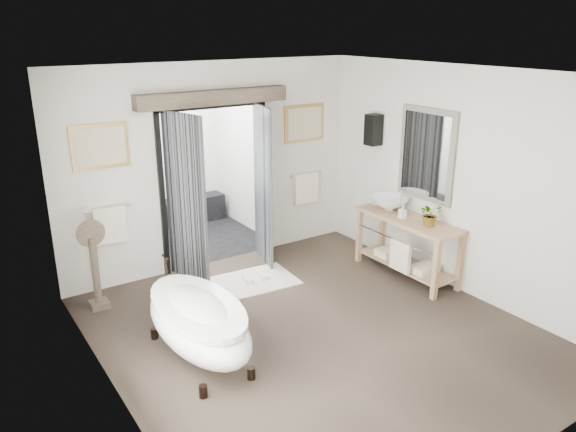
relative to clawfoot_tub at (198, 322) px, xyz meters
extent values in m
plane|color=#473A2E|center=(1.33, -0.29, -0.43)|extent=(5.00, 5.00, 0.00)
cube|color=silver|center=(1.33, -2.79, 1.02)|extent=(4.50, 0.02, 2.90)
cube|color=silver|center=(-0.92, -0.29, 1.02)|extent=(0.02, 5.00, 2.90)
cube|color=silver|center=(3.58, -0.29, 1.02)|extent=(0.02, 5.00, 2.90)
cube|color=silver|center=(-0.19, 2.21, 1.02)|extent=(1.45, 0.02, 2.90)
cube|color=silver|center=(2.86, 2.21, 1.02)|extent=(1.45, 0.02, 2.90)
cube|color=silver|center=(1.33, 2.21, 2.17)|extent=(1.60, 0.02, 0.60)
cube|color=silver|center=(1.33, -0.29, 2.47)|extent=(4.50, 5.00, 0.02)
cube|color=silver|center=(-0.87, -0.89, 0.92)|extent=(0.02, 2.20, 2.70)
cube|color=gray|center=(3.56, 0.29, 1.27)|extent=(0.05, 0.95, 1.25)
cube|color=silver|center=(3.53, 0.29, 1.27)|extent=(0.01, 0.80, 1.10)
cube|color=black|center=(3.46, 1.26, 1.47)|extent=(0.20, 0.20, 0.45)
sphere|color=#FFCC8C|center=(3.46, 1.26, 1.47)|extent=(0.10, 0.10, 0.10)
cube|color=black|center=(1.33, 3.21, -0.42)|extent=(2.20, 2.00, 0.01)
cube|color=silver|center=(1.33, 3.21, 2.07)|extent=(2.20, 2.00, 0.02)
cube|color=white|center=(1.33, 4.21, 0.82)|extent=(2.20, 0.02, 2.50)
cube|color=white|center=(0.23, 3.21, 0.82)|extent=(0.02, 2.00, 2.50)
cube|color=white|center=(2.43, 3.21, 0.82)|extent=(0.02, 2.00, 2.50)
cube|color=black|center=(1.33, 4.03, -0.20)|extent=(2.00, 0.35, 0.45)
cylinder|color=silver|center=(0.93, 4.18, 1.17)|extent=(0.40, 0.03, 0.40)
cylinder|color=silver|center=(1.73, 4.18, 1.17)|extent=(0.40, 0.03, 0.40)
cube|color=black|center=(0.53, 2.21, 0.72)|extent=(0.07, 0.10, 2.30)
cube|color=black|center=(2.13, 2.21, 0.72)|extent=(0.07, 0.10, 2.30)
cube|color=black|center=(1.33, 2.21, 1.87)|extent=(1.67, 0.10, 0.07)
cube|color=black|center=(0.73, 1.86, 0.72)|extent=(0.24, 0.78, 2.30)
cube|color=black|center=(1.93, 1.86, 0.72)|extent=(0.24, 0.78, 2.30)
cube|color=brown|center=(1.33, 2.11, 1.99)|extent=(2.20, 0.20, 0.20)
cube|color=tan|center=(-0.22, 2.19, 1.49)|extent=(0.72, 0.03, 0.57)
cube|color=beige|center=(-0.22, 2.17, 1.49)|extent=(0.62, 0.01, 0.47)
cube|color=tan|center=(2.88, 2.19, 1.49)|extent=(0.72, 0.03, 0.57)
cube|color=beige|center=(2.88, 2.17, 1.49)|extent=(0.62, 0.01, 0.47)
cylinder|color=silver|center=(-0.22, 2.15, 0.69)|extent=(0.60, 0.02, 0.02)
cube|color=#F6EACB|center=(-0.22, 2.13, 0.47)|extent=(0.42, 0.08, 0.48)
cylinder|color=silver|center=(2.88, 2.15, 0.69)|extent=(0.60, 0.02, 0.02)
cube|color=#F6EACB|center=(2.88, 2.13, 0.47)|extent=(0.42, 0.08, 0.48)
cylinder|color=black|center=(-0.26, -0.63, -0.36)|extent=(0.08, 0.08, 0.13)
cylinder|color=black|center=(0.26, -0.63, -0.36)|extent=(0.08, 0.08, 0.13)
cylinder|color=black|center=(-0.26, 0.63, -0.36)|extent=(0.08, 0.08, 0.13)
cylinder|color=black|center=(0.26, 0.63, -0.36)|extent=(0.08, 0.08, 0.13)
ellipsoid|color=white|center=(0.00, 0.00, -0.02)|extent=(0.80, 1.79, 0.57)
cylinder|color=black|center=(0.00, 0.82, 0.33)|extent=(0.03, 0.03, 0.23)
cube|color=#A57D51|center=(3.08, -0.45, 0.00)|extent=(0.07, 0.07, 0.85)
cube|color=#A57D51|center=(3.54, -0.45, 0.00)|extent=(0.07, 0.07, 0.85)
cube|color=#A57D51|center=(3.08, 1.03, 0.00)|extent=(0.07, 0.07, 0.85)
cube|color=#A57D51|center=(3.54, 1.03, 0.00)|extent=(0.07, 0.07, 0.85)
cube|color=#A57D51|center=(3.31, 0.29, 0.40)|extent=(0.55, 1.60, 0.05)
cube|color=#A57D51|center=(3.31, 0.29, -0.27)|extent=(0.45, 1.50, 0.03)
cylinder|color=silver|center=(3.04, 0.29, 0.17)|extent=(0.02, 1.40, 0.02)
cube|color=#F6EACB|center=(3.04, 0.14, -0.03)|extent=(0.06, 0.34, 0.42)
cube|color=#F6EACB|center=(3.31, -0.06, -0.20)|extent=(0.35, 0.25, 0.10)
cube|color=#F6EACB|center=(3.31, 0.64, -0.20)|extent=(0.35, 0.25, 0.10)
cube|color=brown|center=(-0.57, 1.72, -0.39)|extent=(0.22, 0.22, 0.08)
cylinder|color=brown|center=(-0.57, 1.72, 0.08)|extent=(0.09, 0.09, 0.86)
cylinder|color=silver|center=(-0.57, 1.74, 0.56)|extent=(0.30, 0.02, 0.30)
cylinder|color=brown|center=(-0.57, 1.72, 0.56)|extent=(0.34, 0.02, 0.34)
cube|color=silver|center=(1.38, 1.29, -0.42)|extent=(1.26, 0.89, 0.01)
cube|color=silver|center=(1.35, 1.33, -0.39)|extent=(0.16, 0.28, 0.05)
cube|color=silver|center=(1.59, 1.33, -0.39)|extent=(0.16, 0.28, 0.05)
imported|color=white|center=(3.32, 0.70, 0.52)|extent=(0.64, 0.64, 0.19)
imported|color=gray|center=(3.31, -0.08, 0.58)|extent=(0.35, 0.32, 0.32)
imported|color=gray|center=(3.22, 0.34, 0.52)|extent=(0.10, 0.10, 0.19)
imported|color=gray|center=(3.31, 0.98, 0.50)|extent=(0.13, 0.13, 0.16)
camera|label=1|loc=(-2.08, -4.81, 2.94)|focal=35.00mm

